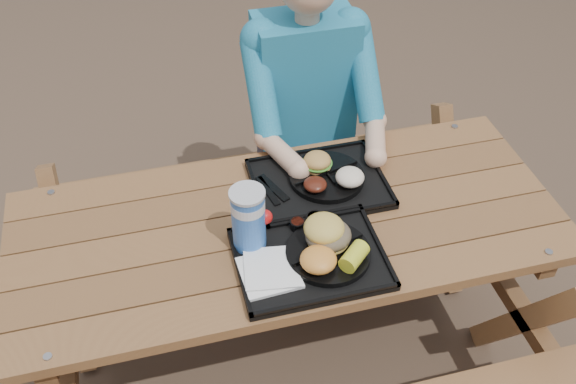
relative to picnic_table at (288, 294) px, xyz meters
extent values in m
plane|color=#999999|center=(0.00, 0.00, -0.38)|extent=(60.00, 60.00, 0.00)
cube|color=black|center=(0.02, -0.19, 0.39)|extent=(0.45, 0.35, 0.02)
cube|color=black|center=(0.15, 0.14, 0.39)|extent=(0.45, 0.35, 0.02)
cylinder|color=black|center=(0.08, -0.19, 0.41)|extent=(0.26, 0.26, 0.02)
cylinder|color=black|center=(0.18, 0.15, 0.41)|extent=(0.26, 0.26, 0.02)
cube|color=white|center=(-0.11, -0.22, 0.40)|extent=(0.18, 0.18, 0.02)
cylinder|color=blue|center=(-0.14, -0.08, 0.50)|extent=(0.10, 0.10, 0.21)
cylinder|color=black|center=(0.02, -0.05, 0.41)|extent=(0.05, 0.05, 0.03)
cylinder|color=orange|center=(0.08, -0.05, 0.41)|extent=(0.06, 0.06, 0.03)
ellipsoid|color=gold|center=(0.03, -0.24, 0.44)|extent=(0.11, 0.11, 0.06)
cube|color=black|center=(-0.01, 0.15, 0.40)|extent=(0.08, 0.15, 0.01)
ellipsoid|color=#4E1B0F|center=(0.12, 0.09, 0.43)|extent=(0.08, 0.08, 0.04)
ellipsoid|color=white|center=(0.24, 0.09, 0.44)|extent=(0.10, 0.10, 0.05)
camera|label=1|loc=(-0.37, -1.43, 1.86)|focal=40.00mm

